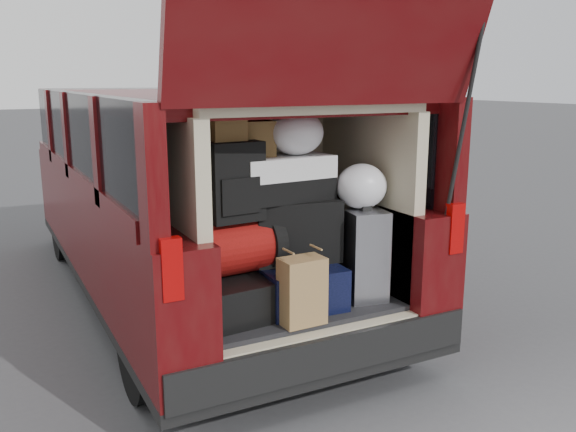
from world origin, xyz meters
The scene contains 15 objects.
ground centered at (0.00, 0.00, 0.00)m, with size 80.00×80.00×0.00m, color #3D3D40.
minivan centered at (0.00, 1.86, 0.91)m, with size 1.90×5.35×2.77m.
load_floor centered at (0.00, 0.28, 0.28)m, with size 1.24×1.05×0.55m, color black.
black_hardshell centered at (-0.40, 0.14, 0.66)m, with size 0.42×0.57×0.23m, color black.
navy_hardshell centered at (0.03, 0.13, 0.68)m, with size 0.47×0.58×0.25m, color black.
silver_roller centered at (0.45, 0.04, 0.83)m, with size 0.23×0.37×0.56m, color silver.
kraft_bag centered at (-0.09, -0.19, 0.74)m, with size 0.24×0.16×0.38m, color #A4764A.
red_duffel centered at (-0.33, 0.17, 0.94)m, with size 0.50×0.32×0.32m, color maroon.
black_soft_case centered at (0.06, 0.18, 0.99)m, with size 0.52×0.31×0.37m, color black.
backpack centered at (-0.35, 0.13, 1.32)m, with size 0.31×0.19×0.44m, color black.
twotone_duffel centered at (-0.01, 0.20, 1.31)m, with size 0.59×0.30×0.26m, color white.
grocery_sack_lower centered at (-0.37, 0.19, 1.64)m, with size 0.20×0.16×0.18m, color brown.
grocery_sack_upper centered at (-0.16, 0.26, 1.54)m, with size 0.21×0.17×0.21m, color brown.
plastic_bag_center centered at (0.08, 0.20, 1.57)m, with size 0.33×0.31×0.26m, color white.
plastic_bag_right centered at (0.45, 0.05, 1.25)m, with size 0.32×0.30×0.27m, color white.
Camera 1 is at (-1.62, -2.98, 1.88)m, focal length 38.00 mm.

